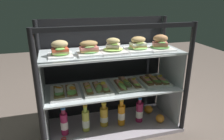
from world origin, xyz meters
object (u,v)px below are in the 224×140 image
plated_roll_sandwich_center (60,50)px  juice_bottle_back_left (139,112)px  open_sandwich_tray_near_left_corner (65,91)px  open_sandwich_tray_mid_right (154,80)px  open_sandwich_tray_far_right (127,84)px  juice_bottle_tucked_behind (121,114)px  open_sandwich_tray_right_of_center (96,88)px  juice_bottle_back_center (104,116)px  plated_roll_sandwich_left_of_center (138,45)px  orange_fruit_beside_bottles (149,109)px  orange_fruit_near_left_post (160,118)px  plated_roll_sandwich_mid_left (89,49)px  juice_bottle_back_right (64,123)px  kitchen_scissors (67,139)px  plated_roll_sandwich_far_right (160,44)px  plated_roll_sandwich_far_left (113,48)px  juice_bottle_front_second (86,121)px

plated_roll_sandwich_center → juice_bottle_back_left: 0.90m
open_sandwich_tray_near_left_corner → open_sandwich_tray_mid_right: size_ratio=1.00×
open_sandwich_tray_far_right → juice_bottle_tucked_behind: size_ratio=1.21×
open_sandwich_tray_right_of_center → juice_bottle_back_center: open_sandwich_tray_right_of_center is taller
open_sandwich_tray_far_right → plated_roll_sandwich_left_of_center: bearing=-20.0°
juice_bottle_tucked_behind → orange_fruit_beside_bottles: juice_bottle_tucked_behind is taller
juice_bottle_tucked_behind → orange_fruit_near_left_post: juice_bottle_tucked_behind is taller
open_sandwich_tray_near_left_corner → open_sandwich_tray_right_of_center: bearing=-1.0°
juice_bottle_back_center → juice_bottle_tucked_behind: 0.15m
plated_roll_sandwich_center → plated_roll_sandwich_left_of_center: bearing=-0.2°
open_sandwich_tray_right_of_center → plated_roll_sandwich_center: bearing=-178.4°
orange_fruit_beside_bottles → plated_roll_sandwich_mid_left: bearing=-168.3°
juice_bottle_tucked_behind → orange_fruit_beside_bottles: size_ratio=3.01×
open_sandwich_tray_far_right → juice_bottle_back_right: bearing=-176.5°
juice_bottle_back_center → kitchen_scissors: juice_bottle_back_center is taller
plated_roll_sandwich_center → plated_roll_sandwich_left_of_center: plated_roll_sandwich_center is taller
plated_roll_sandwich_center → open_sandwich_tray_far_right: plated_roll_sandwich_center is taller
plated_roll_sandwich_mid_left → open_sandwich_tray_far_right: (0.32, 0.04, -0.33)m
plated_roll_sandwich_left_of_center → orange_fruit_beside_bottles: bearing=30.5°
plated_roll_sandwich_far_right → open_sandwich_tray_far_right: plated_roll_sandwich_far_right is taller
juice_bottle_back_center → orange_fruit_beside_bottles: 0.47m
plated_roll_sandwich_far_right → juice_bottle_back_center: size_ratio=0.90×
plated_roll_sandwich_center → plated_roll_sandwich_mid_left: 0.21m
plated_roll_sandwich_mid_left → juice_bottle_back_center: size_ratio=0.78×
orange_fruit_near_left_post → plated_roll_sandwich_mid_left: bearing=175.0°
open_sandwich_tray_near_left_corner → juice_bottle_back_center: 0.43m
plated_roll_sandwich_center → plated_roll_sandwich_far_right: (0.79, -0.01, -0.00)m
juice_bottle_back_center → juice_bottle_tucked_behind: juice_bottle_tucked_behind is taller
juice_bottle_back_left → juice_bottle_back_right: bearing=-179.1°
plated_roll_sandwich_far_left → open_sandwich_tray_right_of_center: (-0.14, 0.01, -0.33)m
juice_bottle_tucked_behind → juice_bottle_back_left: bearing=1.1°
open_sandwich_tray_mid_right → juice_bottle_front_second: size_ratio=1.23×
plated_roll_sandwich_far_left → open_sandwich_tray_near_left_corner: size_ratio=0.68×
plated_roll_sandwich_left_of_center → juice_bottle_tucked_behind: plated_roll_sandwich_left_of_center is taller
juice_bottle_front_second → juice_bottle_back_left: 0.49m
plated_roll_sandwich_left_of_center → orange_fruit_near_left_post: (0.22, -0.07, -0.67)m
open_sandwich_tray_far_right → plated_roll_sandwich_center: bearing=-177.2°
plated_roll_sandwich_center → open_sandwich_tray_near_left_corner: bearing=45.9°
open_sandwich_tray_mid_right → juice_bottle_back_center: bearing=-179.9°
orange_fruit_beside_bottles → plated_roll_sandwich_far_left: bearing=-164.2°
kitchen_scissors → juice_bottle_back_center: bearing=20.2°
kitchen_scissors → juice_bottle_tucked_behind: bearing=10.7°
open_sandwich_tray_near_left_corner → open_sandwich_tray_mid_right: bearing=1.4°
plated_roll_sandwich_far_right → juice_bottle_back_left: (-0.15, 0.01, -0.62)m
plated_roll_sandwich_far_left → orange_fruit_near_left_post: (0.43, -0.06, -0.67)m
plated_roll_sandwich_far_left → orange_fruit_beside_bottles: 0.78m
plated_roll_sandwich_far_left → orange_fruit_near_left_post: bearing=-8.4°
juice_bottle_front_second → plated_roll_sandwich_mid_left: bearing=-12.9°
plated_roll_sandwich_left_of_center → plated_roll_sandwich_center: bearing=179.8°
juice_bottle_tucked_behind → orange_fruit_beside_bottles: bearing=18.8°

